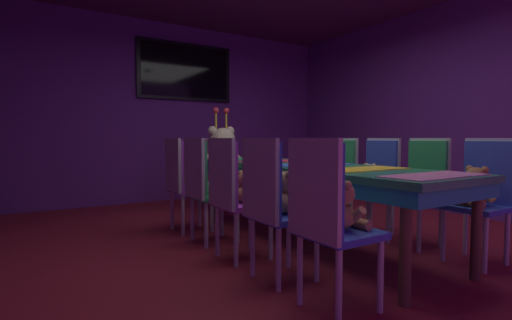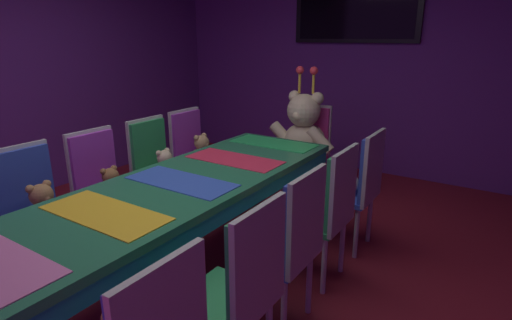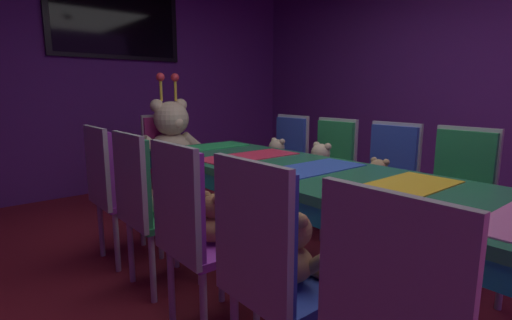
% 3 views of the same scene
% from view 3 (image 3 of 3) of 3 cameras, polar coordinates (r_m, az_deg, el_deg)
% --- Properties ---
extents(ground_plane, '(7.90, 7.90, 0.00)m').
position_cam_3_polar(ground_plane, '(2.64, 7.59, -17.30)').
color(ground_plane, maroon).
extents(wall_back, '(5.20, 0.12, 2.80)m').
position_cam_3_polar(wall_back, '(5.08, -20.15, 11.71)').
color(wall_back, '#59267F').
rests_on(wall_back, ground_plane).
extents(wall_right, '(0.12, 6.40, 2.80)m').
position_cam_3_polar(wall_right, '(4.62, 30.96, 11.10)').
color(wall_right, '#59267F').
rests_on(wall_right, ground_plane).
extents(banquet_table, '(0.90, 2.86, 0.75)m').
position_cam_3_polar(banquet_table, '(2.41, 7.96, -3.33)').
color(banquet_table, '#26724C').
rests_on(banquet_table, ground_plane).
extents(teddy_left_0, '(0.24, 0.31, 0.29)m').
position_cam_3_polar(teddy_left_0, '(1.30, 24.02, -20.18)').
color(teddy_left_0, '#9E7247').
rests_on(teddy_left_0, chair_left_0).
extents(chair_left_1, '(0.42, 0.41, 0.98)m').
position_cam_3_polar(chair_left_1, '(1.48, 1.61, -14.68)').
color(chair_left_1, '#2D47B2').
rests_on(chair_left_1, ground_plane).
extents(teddy_left_1, '(0.25, 0.32, 0.30)m').
position_cam_3_polar(teddy_left_1, '(1.57, 5.69, -13.45)').
color(teddy_left_1, '#9E7247').
rests_on(teddy_left_1, chair_left_1).
extents(chair_left_2, '(0.42, 0.41, 0.98)m').
position_cam_3_polar(chair_left_2, '(1.89, -9.80, -9.13)').
color(chair_left_2, purple).
rests_on(chair_left_2, ground_plane).
extents(teddy_left_2, '(0.21, 0.28, 0.26)m').
position_cam_3_polar(teddy_left_2, '(1.97, -6.16, -9.05)').
color(teddy_left_2, olive).
rests_on(teddy_left_2, chair_left_2).
extents(chair_left_3, '(0.42, 0.41, 0.98)m').
position_cam_3_polar(chair_left_3, '(2.38, -16.51, -5.33)').
color(chair_left_3, '#268C4C').
rests_on(chair_left_3, ground_plane).
extents(teddy_left_3, '(0.22, 0.29, 0.27)m').
position_cam_3_polar(teddy_left_3, '(2.44, -13.40, -5.32)').
color(teddy_left_3, beige).
rests_on(teddy_left_3, chair_left_3).
extents(chair_left_4, '(0.42, 0.41, 0.98)m').
position_cam_3_polar(chair_left_4, '(2.85, -21.04, -3.05)').
color(chair_left_4, purple).
rests_on(chair_left_4, ground_plane).
extents(teddy_left_4, '(0.25, 0.32, 0.30)m').
position_cam_3_polar(teddy_left_4, '(2.90, -18.32, -2.85)').
color(teddy_left_4, tan).
rests_on(teddy_left_4, chair_left_4).
extents(chair_right_1, '(0.42, 0.41, 0.98)m').
position_cam_3_polar(chair_right_1, '(2.89, 28.10, -3.39)').
color(chair_right_1, '#268C4C').
rests_on(chair_right_1, ground_plane).
extents(chair_right_2, '(0.42, 0.41, 0.98)m').
position_cam_3_polar(chair_right_2, '(3.10, 19.21, -1.90)').
color(chair_right_2, '#2D47B2').
rests_on(chair_right_2, ground_plane).
extents(teddy_right_2, '(0.22, 0.29, 0.27)m').
position_cam_3_polar(teddy_right_2, '(2.98, 17.76, -2.70)').
color(teddy_right_2, tan).
rests_on(teddy_right_2, chair_right_2).
extents(chair_right_3, '(0.42, 0.41, 0.98)m').
position_cam_3_polar(chair_right_3, '(3.40, 11.15, -0.46)').
color(chair_right_3, '#268C4C').
rests_on(chair_right_3, ground_plane).
extents(teddy_right_3, '(0.27, 0.35, 0.33)m').
position_cam_3_polar(teddy_right_3, '(3.29, 9.54, -0.70)').
color(teddy_right_3, beige).
rests_on(teddy_right_3, chair_right_3).
extents(chair_right_4, '(0.42, 0.41, 0.98)m').
position_cam_3_polar(chair_right_4, '(3.80, 4.66, 0.81)').
color(chair_right_4, '#2D47B2').
rests_on(chair_right_4, ground_plane).
extents(teddy_right_4, '(0.26, 0.33, 0.31)m').
position_cam_3_polar(teddy_right_4, '(3.70, 3.04, 0.50)').
color(teddy_right_4, beige).
rests_on(teddy_right_4, chair_right_4).
extents(throne_chair, '(0.41, 0.42, 0.98)m').
position_cam_3_polar(throne_chair, '(4.00, -13.46, 1.04)').
color(throne_chair, '#CC338C').
rests_on(throne_chair, ground_plane).
extents(king_teddy_bear, '(0.73, 0.56, 0.93)m').
position_cam_3_polar(king_teddy_bear, '(3.82, -12.41, 3.09)').
color(king_teddy_bear, beige).
rests_on(king_teddy_bear, throne_chair).
extents(wall_tv, '(1.56, 0.06, 0.90)m').
position_cam_3_polar(wall_tv, '(5.06, -20.25, 19.13)').
color(wall_tv, black).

